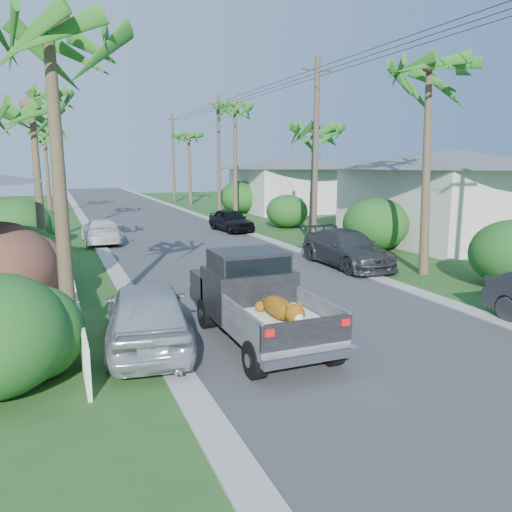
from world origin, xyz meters
name	(u,v)px	position (x,y,z in m)	size (l,w,h in m)	color
ground	(376,353)	(0.00, 0.00, 0.00)	(120.00, 120.00, 0.00)	#26511E
road	(155,224)	(0.00, 25.00, 0.01)	(8.00, 100.00, 0.02)	#38383A
curb_left	(88,227)	(-4.30, 25.00, 0.03)	(0.60, 100.00, 0.06)	#A5A39E
curb_right	(215,221)	(4.30, 25.00, 0.03)	(0.60, 100.00, 0.06)	#A5A39E
pickup_truck	(253,296)	(-2.10, 2.01, 1.01)	(1.98, 5.12, 2.06)	black
parked_car_rm	(347,249)	(4.47, 8.22, 0.71)	(1.99, 4.90, 1.42)	#313336
parked_car_rf	(231,220)	(3.60, 19.68, 0.67)	(1.59, 3.94, 1.34)	black
parked_car_ln	(148,314)	(-4.56, 2.25, 0.77)	(1.82, 4.53, 1.54)	silver
parked_car_lf	(101,231)	(-4.12, 17.89, 0.64)	(1.79, 4.40, 1.28)	silver
palm_l_a	(47,22)	(-6.20, 3.00, 6.93)	(4.40, 4.40, 8.20)	brown
palm_l_b	(32,106)	(-6.80, 12.00, 6.15)	(4.40, 4.40, 7.40)	brown
palm_l_c	(50,92)	(-6.00, 22.00, 7.91)	(4.40, 4.40, 9.20)	brown
palm_l_d	(44,132)	(-6.50, 34.00, 6.44)	(4.40, 4.40, 7.70)	brown
palm_r_a	(433,66)	(6.30, 6.00, 7.42)	(4.40, 4.40, 8.70)	brown
palm_r_b	(314,127)	(6.60, 15.00, 5.95)	(4.40, 4.40, 7.20)	brown
palm_r_c	(235,105)	(6.20, 26.00, 8.11)	(4.40, 4.40, 9.40)	brown
palm_r_d	(189,135)	(6.50, 40.00, 6.74)	(4.40, 4.40, 8.00)	brown
shrub_l_c	(23,255)	(-7.40, 10.00, 1.00)	(2.40, 2.64, 2.00)	#154C1F
shrub_l_d	(17,224)	(-8.00, 18.00, 1.20)	(3.20, 3.52, 2.40)	#154C1F
shrub_r_b	(375,224)	(7.80, 11.00, 1.25)	(3.00, 3.30, 2.50)	#154C1F
shrub_r_c	(287,211)	(7.50, 20.00, 1.05)	(2.60, 2.86, 2.10)	#154C1F
shrub_r_d	(239,197)	(8.00, 30.00, 1.30)	(3.20, 3.52, 2.60)	#154C1F
picket_fence	(74,297)	(-6.00, 5.50, 0.50)	(0.10, 11.00, 1.00)	white
house_right_near	(447,199)	(13.00, 12.00, 2.22)	(8.00, 9.00, 4.80)	silver
house_right_far	(294,186)	(13.00, 30.00, 2.12)	(9.00, 8.00, 4.60)	silver
utility_pole_b	(316,152)	(5.60, 13.00, 4.60)	(1.60, 0.26, 9.00)	brown
utility_pole_c	(219,156)	(5.60, 28.00, 4.60)	(1.60, 0.26, 9.00)	brown
utility_pole_d	(173,157)	(5.60, 43.00, 4.60)	(1.60, 0.26, 9.00)	brown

